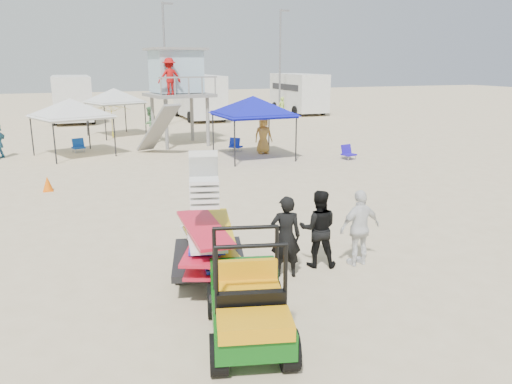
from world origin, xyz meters
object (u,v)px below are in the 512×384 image
object	(u,v)px
lifeguard_tower	(176,75)
utility_cart	(248,294)
surf_trailer	(207,236)
canopy_blue	(253,99)
man_left	(286,237)

from	to	relation	value
lifeguard_tower	utility_cart	bearing A→B (deg)	-98.86
surf_trailer	lifeguard_tower	world-z (taller)	lifeguard_tower
utility_cart	canopy_blue	size ratio (longest dim) A/B	0.77
surf_trailer	canopy_blue	xyz separation A→B (m)	(5.33, 11.91, 1.69)
surf_trailer	man_left	size ratio (longest dim) A/B	1.58
canopy_blue	utility_cart	bearing A→B (deg)	-110.54
utility_cart	lifeguard_tower	xyz separation A→B (m)	(3.00, 19.24, 2.77)
lifeguard_tower	canopy_blue	world-z (taller)	lifeguard_tower
man_left	lifeguard_tower	distance (m)	17.49
utility_cart	surf_trailer	size ratio (longest dim) A/B	0.93
man_left	canopy_blue	world-z (taller)	canopy_blue
surf_trailer	man_left	bearing A→B (deg)	-11.20
utility_cart	canopy_blue	world-z (taller)	canopy_blue
utility_cart	lifeguard_tower	bearing A→B (deg)	81.14
canopy_blue	surf_trailer	bearing A→B (deg)	-114.12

